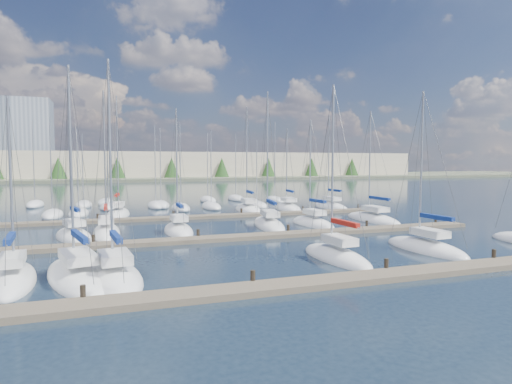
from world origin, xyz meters
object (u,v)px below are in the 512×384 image
object	(u,v)px
sailboat_d	(336,257)
sailboat_p	(248,209)
sailboat_j	(178,230)
sailboat_e	(425,248)
sailboat_n	(118,214)
sailboat_i	(107,232)
sailboat_l	(313,223)
sailboat_r	(331,207)
sailboat_m	(373,219)
sailboat_c	(114,277)
sailboat_q	(288,208)
sailboat_k	(269,225)
sailboat_a	(13,280)
sailboat_b	(77,277)
sailboat_h	(74,236)

from	to	relation	value
sailboat_d	sailboat_p	size ratio (longest dim) A/B	0.85
sailboat_j	sailboat_e	bearing A→B (deg)	-41.46
sailboat_n	sailboat_p	bearing A→B (deg)	5.29
sailboat_d	sailboat_i	distance (m)	20.70
sailboat_j	sailboat_l	world-z (taller)	sailboat_j
sailboat_r	sailboat_m	size ratio (longest dim) A/B	1.09
sailboat_r	sailboat_c	distance (m)	40.42
sailboat_d	sailboat_q	size ratio (longest dim) A/B	1.04
sailboat_k	sailboat_i	world-z (taller)	sailboat_k
sailboat_k	sailboat_i	size ratio (longest dim) A/B	1.05
sailboat_a	sailboat_q	xyz separation A→B (m)	(27.48, 27.72, -0.01)
sailboat_r	sailboat_d	xyz separation A→B (m)	(-15.03, -27.95, -0.00)
sailboat_r	sailboat_i	size ratio (longest dim) A/B	1.02
sailboat_b	sailboat_j	bearing A→B (deg)	47.71
sailboat_n	sailboat_m	bearing A→B (deg)	-21.31
sailboat_j	sailboat_n	xyz separation A→B (m)	(-4.86, 14.62, 0.01)
sailboat_a	sailboat_i	distance (m)	15.15
sailboat_k	sailboat_l	world-z (taller)	sailboat_k
sailboat_m	sailboat_e	distance (m)	15.69
sailboat_j	sailboat_p	xyz separation A→B (m)	(11.23, 14.24, -0.00)
sailboat_l	sailboat_a	bearing A→B (deg)	-153.91
sailboat_j	sailboat_q	world-z (taller)	sailboat_j
sailboat_h	sailboat_i	world-z (taller)	sailboat_i
sailboat_r	sailboat_b	xyz separation A→B (m)	(-30.63, -27.58, -0.02)
sailboat_d	sailboat_b	distance (m)	15.60
sailboat_i	sailboat_q	bearing A→B (deg)	29.86
sailboat_d	sailboat_q	distance (m)	29.71
sailboat_b	sailboat_h	xyz separation A→B (m)	(-1.13, 13.65, 0.01)
sailboat_d	sailboat_m	bearing A→B (deg)	46.32
sailboat_k	sailboat_q	size ratio (longest dim) A/B	1.21
sailboat_j	sailboat_i	size ratio (longest dim) A/B	0.90
sailboat_r	sailboat_c	size ratio (longest dim) A/B	1.09
sailboat_e	sailboat_q	size ratio (longest dim) A/B	1.05
sailboat_m	sailboat_h	size ratio (longest dim) A/B	1.10
sailboat_l	sailboat_q	size ratio (longest dim) A/B	0.97
sailboat_p	sailboat_i	world-z (taller)	sailboat_p
sailboat_a	sailboat_c	distance (m)	5.12
sailboat_m	sailboat_h	distance (m)	29.78
sailboat_j	sailboat_r	bearing A→B (deg)	31.05
sailboat_n	sailboat_d	xyz separation A→B (m)	(12.87, -28.85, -0.01)
sailboat_e	sailboat_p	bearing A→B (deg)	95.55
sailboat_r	sailboat_c	world-z (taller)	sailboat_r
sailboat_d	sailboat_r	bearing A→B (deg)	58.88
sailboat_k	sailboat_p	distance (m)	13.80
sailboat_i	sailboat_p	bearing A→B (deg)	37.38
sailboat_m	sailboat_d	xyz separation A→B (m)	(-13.04, -15.08, 0.02)
sailboat_l	sailboat_q	world-z (taller)	sailboat_q
sailboat_r	sailboat_l	bearing A→B (deg)	-125.61
sailboat_d	sailboat_i	size ratio (longest dim) A/B	0.91
sailboat_n	sailboat_c	bearing A→B (deg)	-84.92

